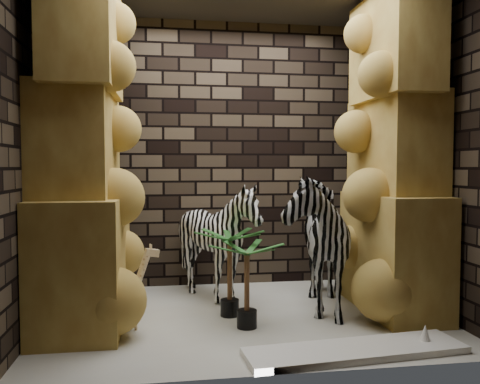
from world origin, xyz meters
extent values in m
plane|color=beige|center=(0.00, 0.00, 0.00)|extent=(3.50, 3.50, 0.00)
plane|color=black|center=(0.00, 1.25, 1.50)|extent=(3.50, 0.00, 3.50)
plane|color=black|center=(0.00, -1.25, 1.50)|extent=(3.50, 0.00, 3.50)
plane|color=black|center=(-1.75, 0.00, 1.50)|extent=(0.00, 3.00, 3.00)
plane|color=black|center=(1.75, 0.00, 1.50)|extent=(0.00, 3.00, 3.00)
imported|color=white|center=(0.69, 0.18, 0.76)|extent=(0.91, 1.39, 1.52)
imported|color=white|center=(-0.18, 0.56, 0.54)|extent=(1.23, 1.40, 1.09)
cube|color=white|center=(0.66, -0.99, 0.03)|extent=(1.67, 0.55, 0.05)
camera|label=1|loc=(-0.69, -4.27, 1.36)|focal=36.23mm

